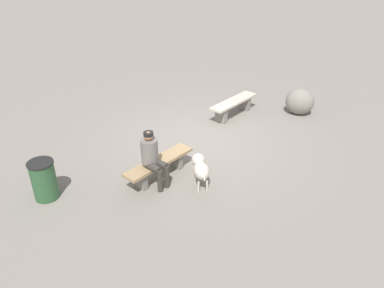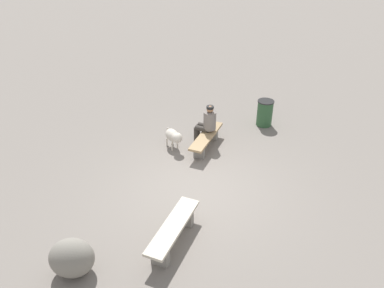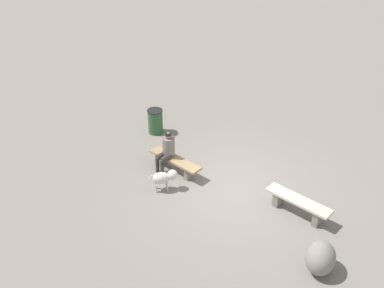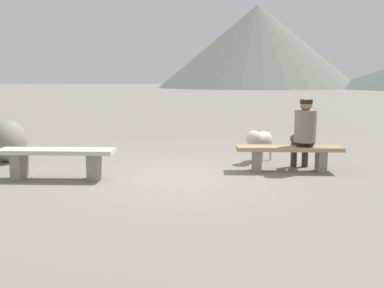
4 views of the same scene
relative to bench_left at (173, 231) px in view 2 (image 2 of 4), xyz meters
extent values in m
cube|color=gray|center=(1.84, -0.04, -0.36)|extent=(210.00, 210.00, 0.06)
cube|color=gray|center=(-0.58, 0.09, -0.12)|extent=(0.21, 0.36, 0.41)
cube|color=gray|center=(0.58, -0.09, -0.12)|extent=(0.21, 0.36, 0.41)
cube|color=beige|center=(0.00, 0.00, 0.11)|extent=(1.81, 0.67, 0.06)
cube|color=gray|center=(3.21, 0.20, -0.15)|extent=(0.18, 0.30, 0.36)
cube|color=gray|center=(4.26, 0.04, -0.15)|extent=(0.18, 0.30, 0.36)
cube|color=#A3845B|center=(3.73, 0.12, 0.07)|extent=(1.77, 0.64, 0.07)
cylinder|color=slate|center=(3.98, 0.08, 0.44)|extent=(0.35, 0.35, 0.52)
sphere|color=#A3704C|center=(3.98, 0.08, 0.79)|extent=(0.19, 0.19, 0.19)
cylinder|color=black|center=(3.98, 0.08, 0.84)|extent=(0.20, 0.20, 0.07)
cylinder|color=#38332D|center=(4.11, 0.26, 0.17)|extent=(0.21, 0.40, 0.15)
cylinder|color=#38332D|center=(4.14, 0.44, -0.08)|extent=(0.11, 0.11, 0.50)
cylinder|color=#38332D|center=(3.92, 0.29, 0.17)|extent=(0.21, 0.40, 0.15)
cylinder|color=#38332D|center=(3.95, 0.48, -0.08)|extent=(0.11, 0.11, 0.50)
ellipsoid|color=beige|center=(3.55, 1.07, 0.07)|extent=(0.58, 0.57, 0.32)
sphere|color=beige|center=(3.32, 0.85, 0.14)|extent=(0.29, 0.29, 0.29)
cylinder|color=beige|center=(3.50, 0.90, -0.21)|extent=(0.04, 0.04, 0.24)
cylinder|color=beige|center=(3.38, 1.03, -0.21)|extent=(0.04, 0.04, 0.24)
cylinder|color=beige|center=(3.73, 1.11, -0.21)|extent=(0.04, 0.04, 0.24)
cylinder|color=beige|center=(3.60, 1.24, -0.21)|extent=(0.04, 0.04, 0.24)
cylinder|color=beige|center=(3.76, 1.27, 0.12)|extent=(0.11, 0.10, 0.15)
cylinder|color=#2D5633|center=(5.53, -1.35, 0.07)|extent=(0.48, 0.48, 0.79)
cylinder|color=black|center=(5.53, -1.35, 0.48)|extent=(0.51, 0.51, 0.03)
ellipsoid|color=gray|center=(-1.16, 1.57, 0.06)|extent=(0.81, 0.94, 0.77)
camera|label=1|loc=(9.04, 4.37, 4.28)|focal=34.80mm
camera|label=2|loc=(-5.33, -1.69, 5.39)|focal=35.69mm
camera|label=3|loc=(-2.94, 9.58, 7.88)|focal=45.24mm
camera|label=4|loc=(1.32, -6.60, 1.22)|focal=39.82mm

